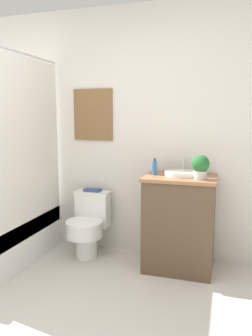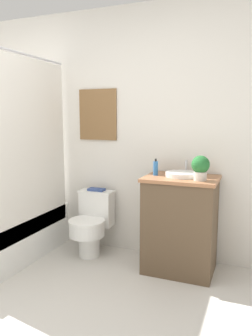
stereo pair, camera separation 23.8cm
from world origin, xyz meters
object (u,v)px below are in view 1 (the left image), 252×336
object	(u,v)px
soap_bottle	(155,168)
potted_plant	(200,166)
toilet	(88,224)
book_on_tank	(93,190)
sink	(181,173)

from	to	relation	value
soap_bottle	potted_plant	bearing A→B (deg)	-13.37
toilet	book_on_tank	bearing A→B (deg)	90.00
soap_bottle	book_on_tank	xyz separation A→B (m)	(-0.69, 0.14, -0.29)
potted_plant	toilet	bearing A→B (deg)	173.92
potted_plant	book_on_tank	world-z (taller)	potted_plant
potted_plant	book_on_tank	xyz separation A→B (m)	(-1.11, 0.24, -0.34)
sink	potted_plant	world-z (taller)	potted_plant
soap_bottle	book_on_tank	distance (m)	0.76
toilet	potted_plant	world-z (taller)	potted_plant
toilet	book_on_tank	size ratio (longest dim) A/B	3.74
sink	potted_plant	xyz separation A→B (m)	(0.18, -0.13, 0.10)
toilet	soap_bottle	bearing A→B (deg)	-1.47
sink	potted_plant	size ratio (longest dim) A/B	1.59
potted_plant	book_on_tank	distance (m)	1.18
sink	book_on_tank	size ratio (longest dim) A/B	1.94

